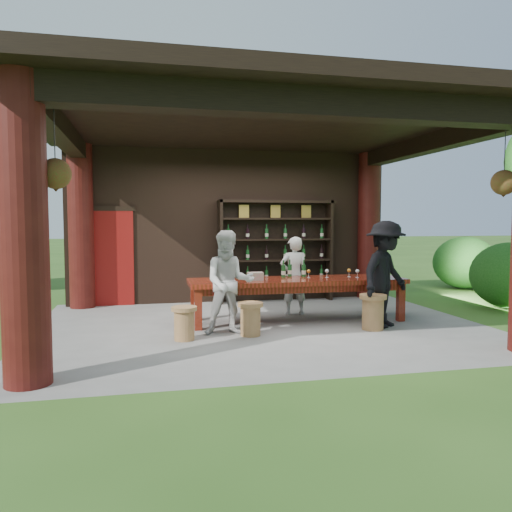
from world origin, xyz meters
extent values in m
plane|color=#2D5119|center=(0.00, 0.00, 0.00)|extent=(90.00, 90.00, 0.00)
cube|color=slate|center=(0.00, 0.00, -0.05)|extent=(7.40, 5.90, 0.10)
cube|color=black|center=(0.00, 2.75, 1.65)|extent=(7.00, 0.18, 3.30)
cube|color=maroon|center=(-2.60, 2.65, 1.00)|extent=(0.95, 0.06, 2.00)
cylinder|color=#380C0A|center=(-3.15, -2.40, 1.65)|extent=(0.50, 0.50, 3.30)
cylinder|color=#380C0A|center=(-3.15, 2.55, 1.65)|extent=(0.50, 0.50, 3.30)
cylinder|color=#380C0A|center=(3.15, 2.55, 1.65)|extent=(0.50, 0.50, 3.30)
cube|color=black|center=(0.00, -2.40, 3.15)|extent=(6.70, 0.35, 0.35)
cube|color=black|center=(-3.15, 0.00, 3.15)|extent=(0.30, 5.20, 0.30)
cube|color=black|center=(3.15, 0.00, 3.15)|extent=(0.30, 5.20, 0.30)
cube|color=black|center=(0.00, 0.00, 3.40)|extent=(7.50, 6.00, 0.20)
cylinder|color=black|center=(-2.85, -2.20, 2.62)|extent=(0.01, 0.01, 0.75)
cone|color=black|center=(-2.85, -2.20, 2.17)|extent=(0.32, 0.32, 0.18)
sphere|color=#1E5919|center=(-2.85, -2.20, 2.28)|extent=(0.34, 0.34, 0.34)
cylinder|color=black|center=(2.85, -2.20, 2.62)|extent=(0.01, 0.01, 0.75)
cone|color=black|center=(2.85, -2.20, 2.17)|extent=(0.32, 0.32, 0.18)
sphere|color=#1E5919|center=(2.85, -2.20, 2.28)|extent=(0.34, 0.34, 0.34)
cube|color=#4F1B0B|center=(0.71, 0.25, 0.71)|extent=(3.81, 1.03, 0.08)
cube|color=#4F1B0B|center=(0.71, 0.25, 0.61)|extent=(3.61, 0.88, 0.12)
cube|color=#4F1B0B|center=(-1.07, -0.11, 0.34)|extent=(0.12, 0.12, 0.67)
cube|color=#4F1B0B|center=(2.49, -0.16, 0.34)|extent=(0.12, 0.12, 0.67)
cube|color=#4F1B0B|center=(-1.06, 0.67, 0.34)|extent=(0.12, 0.12, 0.67)
cube|color=#4F1B0B|center=(2.50, 0.62, 0.34)|extent=(0.12, 0.12, 0.67)
cylinder|color=olive|center=(-0.33, -0.68, 0.23)|extent=(0.31, 0.31, 0.45)
cylinder|color=olive|center=(-0.33, -0.68, 0.48)|extent=(0.39, 0.39, 0.06)
cylinder|color=olive|center=(1.69, -0.70, 0.25)|extent=(0.34, 0.34, 0.51)
cylinder|color=olive|center=(1.69, -0.70, 0.54)|extent=(0.44, 0.44, 0.07)
cylinder|color=olive|center=(-1.35, -0.75, 0.22)|extent=(0.30, 0.30, 0.44)
cylinder|color=olive|center=(-1.35, -0.75, 0.47)|extent=(0.38, 0.38, 0.06)
imported|color=beige|center=(0.83, 0.85, 0.73)|extent=(0.54, 0.36, 1.47)
imported|color=beige|center=(-0.63, -0.50, 0.81)|extent=(0.83, 0.67, 1.62)
imported|color=black|center=(2.00, -0.53, 0.88)|extent=(1.31, 1.17, 1.77)
cube|color=#BF6672|center=(-0.07, 0.15, 0.82)|extent=(0.26, 0.18, 0.14)
ellipsoid|color=#194C14|center=(5.30, 0.53, 0.57)|extent=(1.57, 1.57, 1.34)
ellipsoid|color=#194C14|center=(6.24, 3.34, 0.58)|extent=(1.60, 1.60, 1.36)
camera|label=1|loc=(-1.91, -8.08, 1.76)|focal=35.00mm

